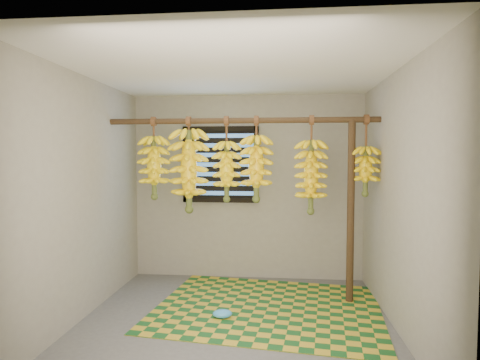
# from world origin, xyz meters

# --- Properties ---
(floor) EXTENTS (3.00, 3.00, 0.01)m
(floor) POSITION_xyz_m (0.00, 0.00, -0.01)
(floor) COLOR #535353
(floor) RESTS_ON ground
(ceiling) EXTENTS (3.00, 3.00, 0.01)m
(ceiling) POSITION_xyz_m (0.00, 0.00, 2.40)
(ceiling) COLOR silver
(ceiling) RESTS_ON wall_back
(wall_back) EXTENTS (3.00, 0.01, 2.40)m
(wall_back) POSITION_xyz_m (0.00, 1.50, 1.20)
(wall_back) COLOR gray
(wall_back) RESTS_ON floor
(wall_left) EXTENTS (0.01, 3.00, 2.40)m
(wall_left) POSITION_xyz_m (-1.50, 0.00, 1.20)
(wall_left) COLOR gray
(wall_left) RESTS_ON floor
(wall_right) EXTENTS (0.01, 3.00, 2.40)m
(wall_right) POSITION_xyz_m (1.50, 0.00, 1.20)
(wall_right) COLOR gray
(wall_right) RESTS_ON floor
(window) EXTENTS (1.00, 0.04, 1.00)m
(window) POSITION_xyz_m (-0.35, 1.48, 1.50)
(window) COLOR black
(window) RESTS_ON wall_back
(hanging_pole) EXTENTS (3.00, 0.06, 0.06)m
(hanging_pole) POSITION_xyz_m (0.00, 0.70, 2.00)
(hanging_pole) COLOR #47301B
(hanging_pole) RESTS_ON wall_left
(support_post) EXTENTS (0.08, 0.08, 2.00)m
(support_post) POSITION_xyz_m (1.20, 0.70, 1.00)
(support_post) COLOR #47301B
(support_post) RESTS_ON floor
(woven_mat) EXTENTS (2.52, 2.11, 0.01)m
(woven_mat) POSITION_xyz_m (0.31, 0.42, 0.01)
(woven_mat) COLOR #17501F
(woven_mat) RESTS_ON floor
(plastic_bag) EXTENTS (0.21, 0.16, 0.08)m
(plastic_bag) POSITION_xyz_m (-0.13, 0.10, 0.05)
(plastic_bag) COLOR #40A4EF
(plastic_bag) RESTS_ON woven_mat
(banana_bunch_a) EXTENTS (0.33, 0.33, 0.92)m
(banana_bunch_a) POSITION_xyz_m (-1.00, 0.70, 1.48)
(banana_bunch_a) COLOR brown
(banana_bunch_a) RESTS_ON hanging_pole
(banana_bunch_b) EXTENTS (0.40, 0.40, 1.07)m
(banana_bunch_b) POSITION_xyz_m (-0.59, 0.70, 1.44)
(banana_bunch_b) COLOR brown
(banana_bunch_b) RESTS_ON hanging_pole
(banana_bunch_c) EXTENTS (0.30, 0.30, 0.95)m
(banana_bunch_c) POSITION_xyz_m (-0.17, 0.70, 1.44)
(banana_bunch_c) COLOR brown
(banana_bunch_c) RESTS_ON hanging_pole
(banana_bunch_d) EXTENTS (0.33, 0.33, 0.94)m
(banana_bunch_d) POSITION_xyz_m (0.17, 0.70, 1.47)
(banana_bunch_d) COLOR brown
(banana_bunch_d) RESTS_ON hanging_pole
(banana_bunch_e) EXTENTS (0.35, 0.35, 1.07)m
(banana_bunch_e) POSITION_xyz_m (0.77, 0.70, 1.38)
(banana_bunch_e) COLOR brown
(banana_bunch_e) RESTS_ON hanging_pole
(banana_bunch_f) EXTENTS (0.29, 0.29, 0.87)m
(banana_bunch_f) POSITION_xyz_m (1.35, 0.70, 1.45)
(banana_bunch_f) COLOR brown
(banana_bunch_f) RESTS_ON hanging_pole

